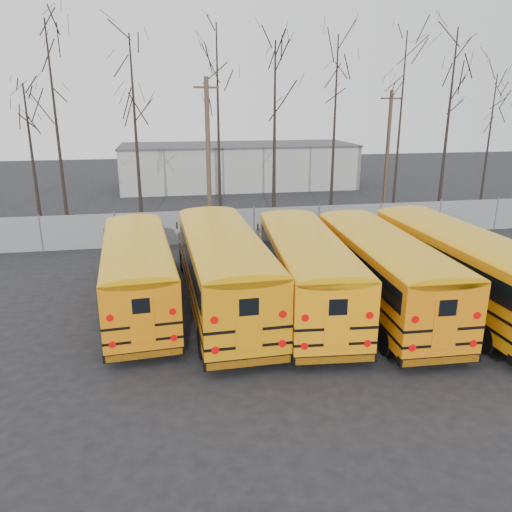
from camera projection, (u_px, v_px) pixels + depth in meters
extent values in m
plane|color=black|center=(311.00, 325.00, 18.67)|extent=(120.00, 120.00, 0.00)
cube|color=gray|center=(254.00, 225.00, 29.65)|extent=(40.00, 0.04, 2.00)
cube|color=#9C9C98|center=(238.00, 166.00, 48.49)|extent=(22.00, 8.00, 4.00)
cylinder|color=black|center=(109.00, 338.00, 16.52)|extent=(0.34, 1.00, 0.98)
cylinder|color=black|center=(176.00, 331.00, 17.05)|extent=(0.34, 1.00, 0.98)
cylinder|color=black|center=(113.00, 264.00, 24.14)|extent=(0.34, 1.00, 0.98)
cylinder|color=black|center=(159.00, 260.00, 24.66)|extent=(0.34, 1.00, 0.98)
cube|color=orange|center=(138.00, 272.00, 19.39)|extent=(3.08, 9.26, 2.30)
cube|color=orange|center=(135.00, 250.00, 24.57)|extent=(2.32, 1.82, 0.98)
cube|color=black|center=(137.00, 261.00, 19.05)|extent=(3.05, 8.29, 0.69)
cube|color=black|center=(138.00, 282.00, 20.37)|extent=(3.23, 10.95, 0.09)
cube|color=black|center=(137.00, 271.00, 20.22)|extent=(3.23, 10.95, 0.09)
cube|color=black|center=(144.00, 354.00, 15.62)|extent=(2.52, 0.39, 0.27)
cube|color=black|center=(136.00, 256.00, 25.46)|extent=(2.36, 0.36, 0.25)
cube|color=orange|center=(142.00, 321.00, 15.17)|extent=(0.74, 0.09, 1.52)
cylinder|color=#B20505|center=(112.00, 345.00, 15.14)|extent=(0.22, 0.05, 0.22)
cylinder|color=#B20505|center=(174.00, 338.00, 15.59)|extent=(0.22, 0.05, 0.22)
cylinder|color=#B20505|center=(110.00, 318.00, 14.88)|extent=(0.22, 0.05, 0.22)
cylinder|color=#B20505|center=(173.00, 312.00, 15.32)|extent=(0.22, 0.05, 0.22)
cylinder|color=black|center=(203.00, 342.00, 16.14)|extent=(0.33, 1.08, 1.07)
cylinder|color=black|center=(276.00, 335.00, 16.62)|extent=(0.33, 1.08, 1.07)
cylinder|color=black|center=(183.00, 260.00, 24.56)|extent=(0.33, 1.08, 1.07)
cylinder|color=black|center=(232.00, 257.00, 25.04)|extent=(0.33, 1.08, 1.07)
cube|color=orange|center=(224.00, 269.00, 19.26)|extent=(2.96, 10.05, 2.52)
cube|color=orange|center=(207.00, 246.00, 24.99)|extent=(2.46, 1.89, 1.07)
cube|color=black|center=(224.00, 257.00, 18.90)|extent=(2.98, 8.98, 0.75)
cube|color=black|center=(221.00, 280.00, 20.34)|extent=(3.05, 11.89, 0.10)
cube|color=black|center=(221.00, 268.00, 20.19)|extent=(3.05, 11.89, 0.10)
cube|color=black|center=(248.00, 361.00, 15.09)|extent=(2.75, 0.31, 0.30)
cube|color=black|center=(205.00, 252.00, 25.97)|extent=(2.58, 0.29, 0.28)
cube|color=orange|center=(249.00, 324.00, 14.60)|extent=(0.81, 0.07, 1.66)
cylinder|color=#B20505|center=(215.00, 350.00, 14.61)|extent=(0.24, 0.05, 0.24)
cylinder|color=#B20505|center=(282.00, 344.00, 15.01)|extent=(0.24, 0.05, 0.24)
cylinder|color=#B20505|center=(214.00, 320.00, 14.32)|extent=(0.24, 0.05, 0.24)
cylinder|color=#B20505|center=(283.00, 314.00, 14.73)|extent=(0.24, 0.05, 0.24)
cylinder|color=black|center=(290.00, 339.00, 16.46)|extent=(0.37, 1.05, 1.03)
cylinder|color=black|center=(358.00, 335.00, 16.67)|extent=(0.37, 1.05, 1.03)
cylinder|color=black|center=(262.00, 260.00, 24.64)|extent=(0.37, 1.05, 1.03)
cylinder|color=black|center=(308.00, 259.00, 24.86)|extent=(0.37, 1.05, 1.03)
cube|color=orange|center=(306.00, 270.00, 19.38)|extent=(3.35, 9.72, 2.41)
cube|color=orange|center=(284.00, 247.00, 24.94)|extent=(2.44, 1.93, 1.03)
cube|color=black|center=(308.00, 259.00, 19.02)|extent=(3.31, 8.70, 0.72)
cube|color=black|center=(302.00, 281.00, 20.42)|extent=(3.53, 11.48, 0.09)
cube|color=black|center=(302.00, 269.00, 20.27)|extent=(3.53, 11.48, 0.09)
cube|color=black|center=(334.00, 358.00, 15.31)|extent=(2.63, 0.44, 0.29)
cube|color=black|center=(281.00, 253.00, 25.89)|extent=(2.47, 0.41, 0.27)
cube|color=orange|center=(337.00, 323.00, 14.84)|extent=(0.77, 0.11, 1.59)
cylinder|color=#B20505|center=(304.00, 346.00, 14.95)|extent=(0.23, 0.06, 0.23)
cylinder|color=#B20505|center=(368.00, 343.00, 15.13)|extent=(0.23, 0.06, 0.23)
cylinder|color=#B20505|center=(305.00, 318.00, 14.68)|extent=(0.23, 0.06, 0.23)
cylinder|color=#B20505|center=(370.00, 315.00, 14.86)|extent=(0.23, 0.06, 0.23)
cylinder|color=black|center=(386.00, 340.00, 16.34)|extent=(0.33, 1.04, 1.03)
cylinder|color=black|center=(452.00, 336.00, 16.66)|extent=(0.33, 1.04, 1.03)
cylinder|color=black|center=(318.00, 261.00, 24.50)|extent=(0.33, 1.04, 1.03)
cylinder|color=black|center=(363.00, 259.00, 24.82)|extent=(0.33, 1.04, 1.03)
cube|color=orange|center=(383.00, 271.00, 19.30)|extent=(2.92, 9.65, 2.42)
cube|color=orange|center=(339.00, 248.00, 24.85)|extent=(2.38, 1.83, 1.03)
cube|color=black|center=(387.00, 259.00, 18.94)|extent=(2.92, 8.62, 0.72)
cube|color=black|center=(374.00, 281.00, 20.34)|extent=(3.01, 11.41, 0.09)
cube|color=black|center=(375.00, 270.00, 20.19)|extent=(3.01, 11.41, 0.09)
cube|color=black|center=(439.00, 359.00, 15.25)|extent=(2.64, 0.32, 0.29)
cube|color=black|center=(333.00, 254.00, 25.79)|extent=(2.47, 0.30, 0.27)
cube|color=orange|center=(446.00, 324.00, 14.78)|extent=(0.77, 0.07, 1.59)
cylinder|color=#B20505|center=(412.00, 348.00, 14.85)|extent=(0.23, 0.05, 0.23)
cylinder|color=#B20505|center=(473.00, 344.00, 15.11)|extent=(0.23, 0.05, 0.23)
cylinder|color=#B20505|center=(415.00, 319.00, 14.57)|extent=(0.23, 0.05, 0.23)
cylinder|color=#B20505|center=(477.00, 316.00, 14.84)|extent=(0.23, 0.05, 0.23)
cylinder|color=black|center=(486.00, 338.00, 16.45)|extent=(0.32, 1.07, 1.07)
cylinder|color=black|center=(372.00, 258.00, 24.84)|extent=(0.32, 1.07, 1.07)
cylinder|color=black|center=(416.00, 255.00, 25.31)|extent=(0.32, 1.07, 1.07)
cube|color=orange|center=(461.00, 267.00, 19.56)|extent=(2.90, 9.99, 2.51)
cube|color=orange|center=(391.00, 245.00, 25.26)|extent=(2.44, 1.87, 1.07)
cube|color=black|center=(466.00, 255.00, 19.19)|extent=(2.91, 8.92, 0.75)
cube|color=black|center=(446.00, 278.00, 20.64)|extent=(2.97, 11.82, 0.10)
cube|color=black|center=(448.00, 266.00, 20.48)|extent=(2.97, 11.82, 0.10)
cube|color=black|center=(383.00, 251.00, 26.24)|extent=(2.57, 0.27, 0.28)
cylinder|color=#4D3A2B|center=(208.00, 156.00, 31.15)|extent=(0.29, 0.29, 9.45)
cube|color=#4D3A2B|center=(206.00, 87.00, 29.94)|extent=(1.60, 0.77, 0.13)
cylinder|color=#483828|center=(387.00, 151.00, 37.97)|extent=(0.27, 0.27, 8.82)
cube|color=#483828|center=(391.00, 98.00, 36.83)|extent=(1.50, 0.68, 0.12)
cone|color=black|center=(33.00, 162.00, 30.22)|extent=(0.26, 0.26, 9.03)
cone|color=black|center=(58.00, 136.00, 28.41)|extent=(0.26, 0.26, 12.28)
cone|color=black|center=(136.00, 136.00, 30.98)|extent=(0.26, 0.26, 11.86)
cone|color=black|center=(218.00, 127.00, 32.85)|extent=(0.26, 0.26, 12.74)
cone|color=black|center=(274.00, 138.00, 32.00)|extent=(0.26, 0.26, 11.58)
cone|color=black|center=(334.00, 130.00, 34.40)|extent=(0.26, 0.26, 12.23)
cone|color=black|center=(399.00, 128.00, 34.70)|extent=(0.26, 0.26, 12.51)
cone|color=black|center=(447.00, 127.00, 34.58)|extent=(0.26, 0.26, 12.69)
cone|color=black|center=(488.00, 145.00, 37.02)|extent=(0.26, 0.26, 9.90)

